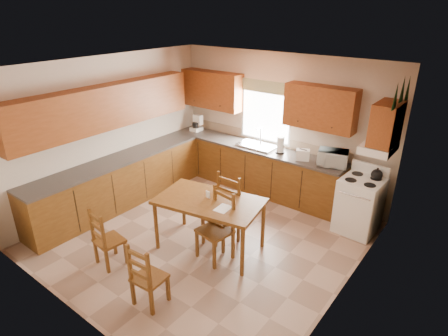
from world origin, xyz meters
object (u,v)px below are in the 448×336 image
Objects in this scene: stove at (359,206)px; chair_near_right at (149,274)px; dining_table at (210,224)px; chair_far_left at (215,227)px; microwave at (333,158)px; chair_near_left at (109,237)px; chair_far_right at (221,212)px.

chair_near_right is at bearing -111.29° from stove.
dining_table is 1.74× the size of chair_near_right.
chair_near_right is at bearing -83.24° from chair_far_left.
stove is 0.92m from microwave.
chair_near_right is (-1.46, -3.24, -0.01)m from stove.
chair_near_left is at bearing -136.16° from microwave.
chair_near_right is 0.84× the size of chair_far_left.
chair_near_right is at bearing -84.96° from chair_far_right.
chair_far_right is at bearing -132.30° from microwave.
chair_far_left is at bearing -125.17° from microwave.
dining_table is at bearing -127.97° from stove.
chair_near_left is 0.84× the size of chair_far_left.
dining_table is at bearing -131.50° from microwave.
microwave reaches higher than chair_far_right.
microwave is (-0.64, 0.27, 0.60)m from stove.
microwave is 0.51× the size of chair_near_right.
chair_far_right is (0.06, 0.20, 0.14)m from dining_table.
dining_table is at bearing -105.22° from chair_far_right.
chair_far_left is (-1.40, -2.03, 0.08)m from stove.
chair_far_right is at bearing -130.11° from stove.
dining_table is 1.73× the size of chair_near_left.
stove is 1.02× the size of chair_near_left.
chair_far_left is (0.06, 1.21, 0.09)m from chair_near_right.
stove is 2.48m from dining_table.
microwave is 0.30× the size of dining_table.
stove is at bearing -122.33° from chair_near_left.
dining_table is 0.29m from chair_far_left.
microwave reaches higher than chair_near_left.
dining_table is 1.46× the size of chair_far_left.
chair_far_left reaches higher than chair_near_right.
stove is at bearing -118.56° from chair_near_right.
chair_far_left reaches higher than stove.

